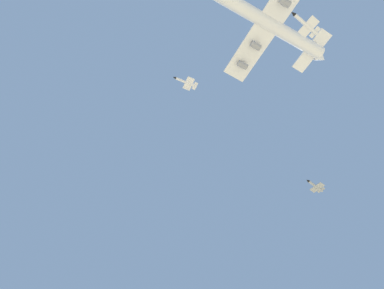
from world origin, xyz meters
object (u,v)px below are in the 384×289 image
(chase_jet_lead, at_px, (306,24))
(chase_jet_high_escort, at_px, (315,186))
(carrier_jet, at_px, (267,23))
(chase_jet_right_wing, at_px, (186,82))

(chase_jet_lead, distance_m, chase_jet_high_escort, 95.56)
(carrier_jet, xyz_separation_m, chase_jet_high_escort, (-83.68, -45.15, -21.76))
(chase_jet_high_escort, bearing_deg, chase_jet_lead, 35.00)
(carrier_jet, height_order, chase_jet_right_wing, chase_jet_right_wing)
(chase_jet_lead, xyz_separation_m, chase_jet_high_escort, (-77.85, -55.41, -1.30))
(chase_jet_right_wing, relative_size, chase_jet_high_escort, 1.01)
(carrier_jet, bearing_deg, chase_jet_lead, 128.31)
(chase_jet_right_wing, bearing_deg, chase_jet_high_escort, -170.53)
(carrier_jet, bearing_deg, chase_jet_right_wing, -72.03)
(chase_jet_lead, height_order, chase_jet_high_escort, chase_jet_lead)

